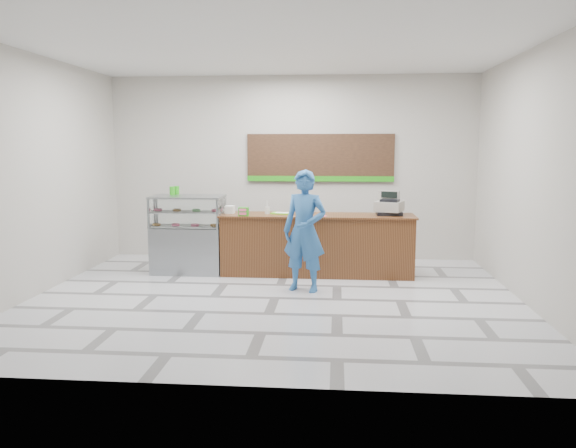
# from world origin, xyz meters

# --- Properties ---
(floor) EXTENTS (7.00, 7.00, 0.00)m
(floor) POSITION_xyz_m (0.00, 0.00, 0.00)
(floor) COLOR silver
(floor) RESTS_ON ground
(back_wall) EXTENTS (7.00, 0.00, 7.00)m
(back_wall) POSITION_xyz_m (0.00, 3.00, 1.75)
(back_wall) COLOR #B7B2A8
(back_wall) RESTS_ON floor
(ceiling) EXTENTS (7.00, 7.00, 0.00)m
(ceiling) POSITION_xyz_m (0.00, 0.00, 3.50)
(ceiling) COLOR silver
(ceiling) RESTS_ON back_wall
(sales_counter) EXTENTS (3.26, 0.76, 1.03)m
(sales_counter) POSITION_xyz_m (0.55, 1.55, 0.52)
(sales_counter) COLOR brown
(sales_counter) RESTS_ON floor
(display_case) EXTENTS (1.22, 0.72, 1.33)m
(display_case) POSITION_xyz_m (-1.67, 1.55, 0.67)
(display_case) COLOR gray
(display_case) RESTS_ON floor
(menu_board) EXTENTS (2.80, 0.06, 0.90)m
(menu_board) POSITION_xyz_m (0.55, 2.96, 1.93)
(menu_board) COLOR black
(menu_board) RESTS_ON back_wall
(cash_register) EXTENTS (0.54, 0.55, 0.39)m
(cash_register) POSITION_xyz_m (1.75, 1.62, 1.18)
(cash_register) COLOR black
(cash_register) RESTS_ON sales_counter
(card_terminal) EXTENTS (0.10, 0.15, 0.04)m
(card_terminal) POSITION_xyz_m (1.86, 1.49, 1.05)
(card_terminal) COLOR black
(card_terminal) RESTS_ON sales_counter
(serving_tray) EXTENTS (0.36, 0.30, 0.02)m
(serving_tray) POSITION_xyz_m (-0.06, 1.63, 1.04)
(serving_tray) COLOR #62D712
(serving_tray) RESTS_ON sales_counter
(napkin_box) EXTENTS (0.16, 0.16, 0.13)m
(napkin_box) POSITION_xyz_m (-0.95, 1.59, 1.09)
(napkin_box) COLOR white
(napkin_box) RESTS_ON sales_counter
(straw_cup) EXTENTS (0.08, 0.08, 0.12)m
(straw_cup) POSITION_xyz_m (-0.30, 1.57, 1.09)
(straw_cup) COLOR silver
(straw_cup) RESTS_ON sales_counter
(promo_box) EXTENTS (0.17, 0.12, 0.14)m
(promo_box) POSITION_xyz_m (-0.66, 1.28, 1.10)
(promo_box) COLOR #249B14
(promo_box) RESTS_ON sales_counter
(donut_decal) EXTENTS (0.18, 0.18, 0.00)m
(donut_decal) POSITION_xyz_m (0.63, 1.37, 1.03)
(donut_decal) COLOR #FF5A86
(donut_decal) RESTS_ON sales_counter
(green_cup_left) EXTENTS (0.09, 0.09, 0.14)m
(green_cup_left) POSITION_xyz_m (-1.93, 1.81, 1.40)
(green_cup_left) COLOR #249B14
(green_cup_left) RESTS_ON display_case
(green_cup_right) EXTENTS (0.09, 0.09, 0.15)m
(green_cup_right) POSITION_xyz_m (-1.97, 1.69, 1.40)
(green_cup_right) COLOR #249B14
(green_cup_right) RESTS_ON display_case
(customer) EXTENTS (0.77, 0.62, 1.83)m
(customer) POSITION_xyz_m (0.40, 0.47, 0.91)
(customer) COLOR #2A62A3
(customer) RESTS_ON floor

